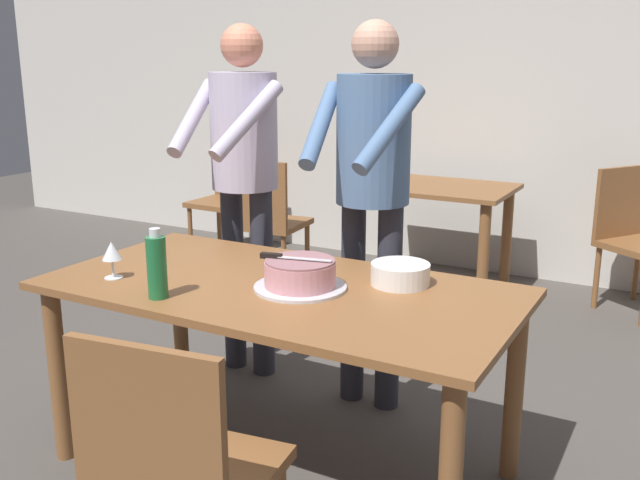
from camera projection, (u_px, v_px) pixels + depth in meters
The scene contains 15 objects.
ground_plane at pixel (282, 465), 2.82m from camera, with size 14.00×14.00×0.00m, color #4C4742.
back_wall at pixel (506, 88), 5.07m from camera, with size 10.00×0.12×2.70m, color beige.
main_dining_table at pixel (280, 311), 2.66m from camera, with size 1.75×0.89×0.75m.
cake_on_platter at pixel (300, 275), 2.58m from camera, with size 0.34×0.34×0.11m.
cake_knife at pixel (281, 257), 2.58m from camera, with size 0.27×0.08×0.02m.
plate_stack at pixel (400, 274), 2.64m from camera, with size 0.22×0.22×0.08m.
wine_glass_near at pixel (112, 252), 2.69m from camera, with size 0.08×0.08×0.14m.
water_bottle at pixel (157, 266), 2.47m from camera, with size 0.07×0.07×0.25m.
person_cutting_cake at pixel (372, 175), 3.08m from camera, with size 0.47×0.55×1.72m.
person_standing_beside at pixel (244, 162), 3.43m from camera, with size 0.47×0.56×1.72m.
chair_near_side at pixel (178, 470), 1.92m from camera, with size 0.49×0.49×0.90m.
background_table at pixel (435, 209), 4.78m from camera, with size 1.00×0.70×0.74m.
background_chair_0 at pixel (635, 234), 4.46m from camera, with size 0.61×0.61×0.90m.
background_chair_1 at pixel (267, 217), 4.93m from camera, with size 0.47×0.47×0.90m.
background_chair_2 at pixel (227, 194), 5.76m from camera, with size 0.45×0.45×0.90m.
Camera 1 is at (1.35, -2.13, 1.57)m, focal length 40.03 mm.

